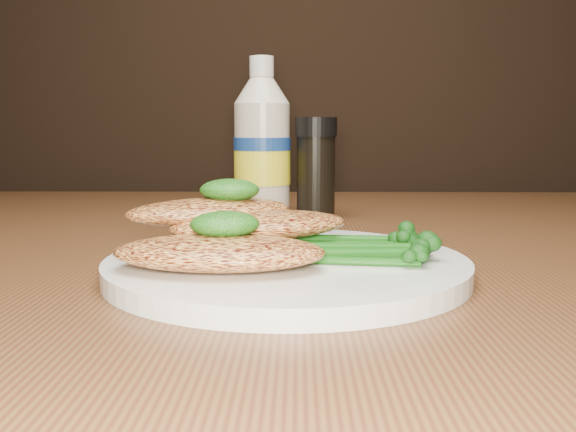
{
  "coord_description": "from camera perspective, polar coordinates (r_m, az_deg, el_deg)",
  "views": [
    {
      "loc": [
        0.06,
        0.49,
        0.85
      ],
      "look_at": [
        0.05,
        0.92,
        0.79
      ],
      "focal_mm": 39.78,
      "sensor_mm": 36.0,
      "label": 1
    }
  ],
  "objects": [
    {
      "name": "plate",
      "position": [
        0.43,
        -0.1,
        -4.54
      ],
      "size": [
        0.24,
        0.24,
        0.01
      ],
      "primitive_type": "cylinder",
      "color": "white",
      "rests_on": "dining_table"
    },
    {
      "name": "chicken_front",
      "position": [
        0.39,
        -6.17,
        -3.25
      ],
      "size": [
        0.13,
        0.07,
        0.02
      ],
      "primitive_type": "ellipsoid",
      "rotation": [
        0.0,
        0.0,
        -0.02
      ],
      "color": "#F09E4C",
      "rests_on": "plate"
    },
    {
      "name": "chicken_mid",
      "position": [
        0.44,
        -2.5,
        -0.82
      ],
      "size": [
        0.14,
        0.11,
        0.02
      ],
      "primitive_type": "ellipsoid",
      "rotation": [
        0.0,
        0.0,
        0.37
      ],
      "color": "#F09E4C",
      "rests_on": "plate"
    },
    {
      "name": "chicken_back",
      "position": [
        0.46,
        -6.95,
        0.42
      ],
      "size": [
        0.14,
        0.11,
        0.02
      ],
      "primitive_type": "ellipsoid",
      "rotation": [
        0.0,
        0.0,
        0.45
      ],
      "color": "#F09E4C",
      "rests_on": "plate"
    },
    {
      "name": "pesto_front",
      "position": [
        0.4,
        -5.67,
        -0.74
      ],
      "size": [
        0.05,
        0.04,
        0.02
      ],
      "primitive_type": "ellipsoid",
      "rotation": [
        0.0,
        0.0,
        0.12
      ],
      "color": "#073309",
      "rests_on": "chicken_front"
    },
    {
      "name": "pesto_back",
      "position": [
        0.46,
        -5.25,
        2.33
      ],
      "size": [
        0.05,
        0.05,
        0.02
      ],
      "primitive_type": "ellipsoid",
      "rotation": [
        0.0,
        0.0,
        -0.14
      ],
      "color": "#073309",
      "rests_on": "chicken_back"
    },
    {
      "name": "broccolini_bundle",
      "position": [
        0.43,
        6.0,
        -2.54
      ],
      "size": [
        0.12,
        0.1,
        0.02
      ],
      "primitive_type": null,
      "rotation": [
        0.0,
        0.0,
        -0.15
      ],
      "color": "#165111",
      "rests_on": "plate"
    },
    {
      "name": "mayo_bottle",
      "position": [
        0.68,
        -2.34,
        6.92
      ],
      "size": [
        0.08,
        0.08,
        0.17
      ],
      "primitive_type": null,
      "rotation": [
        0.0,
        0.0,
        0.38
      ],
      "color": "beige",
      "rests_on": "dining_table"
    },
    {
      "name": "pepper_grinder",
      "position": [
        0.68,
        2.51,
        4.26
      ],
      "size": [
        0.06,
        0.06,
        0.11
      ],
      "primitive_type": null,
      "rotation": [
        0.0,
        0.0,
        0.32
      ],
      "color": "black",
      "rests_on": "dining_table"
    }
  ]
}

